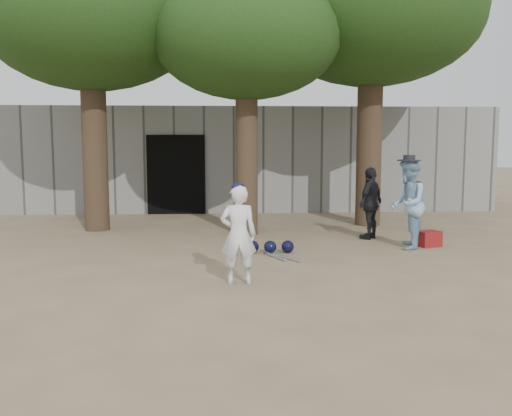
{
  "coord_description": "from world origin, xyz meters",
  "views": [
    {
      "loc": [
        0.02,
        -8.15,
        2.03
      ],
      "look_at": [
        0.6,
        1.0,
        0.95
      ],
      "focal_mm": 40.0,
      "sensor_mm": 36.0,
      "label": 1
    }
  ],
  "objects": [
    {
      "name": "ground",
      "position": [
        0.0,
        0.0,
        0.0
      ],
      "size": [
        70.0,
        70.0,
        0.0
      ],
      "primitive_type": "plane",
      "color": "#937C5E",
      "rests_on": "ground"
    },
    {
      "name": "spectator_dark",
      "position": [
        3.14,
        3.44,
        0.75
      ],
      "size": [
        0.85,
        0.9,
        1.49
      ],
      "primitive_type": "imported",
      "rotation": [
        0.0,
        0.0,
        4.0
      ],
      "color": "black",
      "rests_on": "ground"
    },
    {
      "name": "back_building",
      "position": [
        -0.0,
        10.33,
        1.5
      ],
      "size": [
        16.0,
        5.24,
        3.0
      ],
      "color": "gray",
      "rests_on": "ground"
    },
    {
      "name": "red_bag",
      "position": [
        4.04,
        2.5,
        0.15
      ],
      "size": [
        0.5,
        0.44,
        0.3
      ],
      "primitive_type": "cube",
      "rotation": [
        0.0,
        0.0,
        0.32
      ],
      "color": "maroon",
      "rests_on": "ground"
    },
    {
      "name": "spectator_blue",
      "position": [
        3.55,
        2.32,
        0.85
      ],
      "size": [
        0.89,
        1.0,
        1.7
      ],
      "primitive_type": "imported",
      "rotation": [
        0.0,
        0.0,
        4.36
      ],
      "color": "#8DB6DA",
      "rests_on": "ground"
    },
    {
      "name": "bat_pile",
      "position": [
        1.06,
        1.53,
        0.03
      ],
      "size": [
        0.58,
        0.77,
        0.06
      ],
      "color": "silver",
      "rests_on": "ground"
    },
    {
      "name": "boy_player",
      "position": [
        0.28,
        -0.15,
        0.71
      ],
      "size": [
        0.52,
        0.34,
        1.41
      ],
      "primitive_type": "imported",
      "rotation": [
        0.0,
        0.0,
        3.14
      ],
      "color": "white",
      "rests_on": "ground"
    },
    {
      "name": "helmet_row",
      "position": [
        0.92,
        2.03,
        0.11
      ],
      "size": [
        0.87,
        0.26,
        0.23
      ],
      "color": "black",
      "rests_on": "ground"
    },
    {
      "name": "tree_row",
      "position": [
        0.74,
        5.02,
        4.69
      ],
      "size": [
        11.4,
        5.8,
        6.69
      ],
      "color": "brown",
      "rests_on": "ground"
    }
  ]
}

